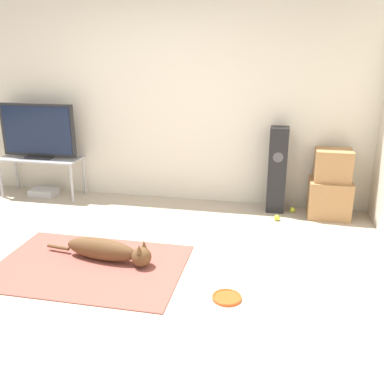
# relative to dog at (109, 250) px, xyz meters

# --- Properties ---
(ground_plane) EXTENTS (12.00, 12.00, 0.00)m
(ground_plane) POSITION_rel_dog_xyz_m (0.03, -0.22, -0.11)
(ground_plane) COLOR #B2A38E
(wall_back) EXTENTS (8.00, 0.06, 2.55)m
(wall_back) POSITION_rel_dog_xyz_m (0.03, 1.88, 1.16)
(wall_back) COLOR silver
(wall_back) RESTS_ON ground_plane
(area_rug) EXTENTS (1.70, 1.17, 0.01)m
(area_rug) POSITION_rel_dog_xyz_m (-0.14, -0.13, -0.11)
(area_rug) COLOR #934C42
(area_rug) RESTS_ON ground_plane
(dog) EXTENTS (1.09, 0.28, 0.24)m
(dog) POSITION_rel_dog_xyz_m (0.00, 0.00, 0.00)
(dog) COLOR brown
(dog) RESTS_ON area_rug
(frisbee) EXTENTS (0.24, 0.24, 0.03)m
(frisbee) POSITION_rel_dog_xyz_m (1.15, -0.40, -0.10)
(frisbee) COLOR #DB511E
(frisbee) RESTS_ON ground_plane
(cardboard_box_lower) EXTENTS (0.48, 0.40, 0.44)m
(cardboard_box_lower) POSITION_rel_dog_xyz_m (2.10, 1.59, 0.10)
(cardboard_box_lower) COLOR #A87A4C
(cardboard_box_lower) RESTS_ON ground_plane
(cardboard_box_upper) EXTENTS (0.40, 0.34, 0.36)m
(cardboard_box_upper) POSITION_rel_dog_xyz_m (2.10, 1.60, 0.50)
(cardboard_box_upper) COLOR #A87A4C
(cardboard_box_upper) RESTS_ON cardboard_box_lower
(floor_speaker) EXTENTS (0.21, 0.22, 1.02)m
(floor_speaker) POSITION_rel_dog_xyz_m (1.49, 1.65, 0.40)
(floor_speaker) COLOR black
(floor_speaker) RESTS_ON ground_plane
(tv_stand) EXTENTS (1.07, 0.42, 0.52)m
(tv_stand) POSITION_rel_dog_xyz_m (-1.57, 1.60, 0.34)
(tv_stand) COLOR #A8A8AD
(tv_stand) RESTS_ON ground_plane
(tv) EXTENTS (1.02, 0.20, 0.70)m
(tv) POSITION_rel_dog_xyz_m (-1.57, 1.60, 0.75)
(tv) COLOR #232326
(tv) RESTS_ON tv_stand
(tennis_ball_by_boxes) EXTENTS (0.07, 0.07, 0.07)m
(tennis_ball_by_boxes) POSITION_rel_dog_xyz_m (1.52, 1.33, -0.08)
(tennis_ball_by_boxes) COLOR #C6E033
(tennis_ball_by_boxes) RESTS_ON ground_plane
(tennis_ball_near_speaker) EXTENTS (0.07, 0.07, 0.07)m
(tennis_ball_near_speaker) POSITION_rel_dog_xyz_m (1.70, 1.62, -0.08)
(tennis_ball_near_speaker) COLOR #C6E033
(tennis_ball_near_speaker) RESTS_ON ground_plane
(game_console) EXTENTS (0.34, 0.25, 0.09)m
(game_console) POSITION_rel_dog_xyz_m (-1.58, 1.60, -0.07)
(game_console) COLOR #B7B7BC
(game_console) RESTS_ON ground_plane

